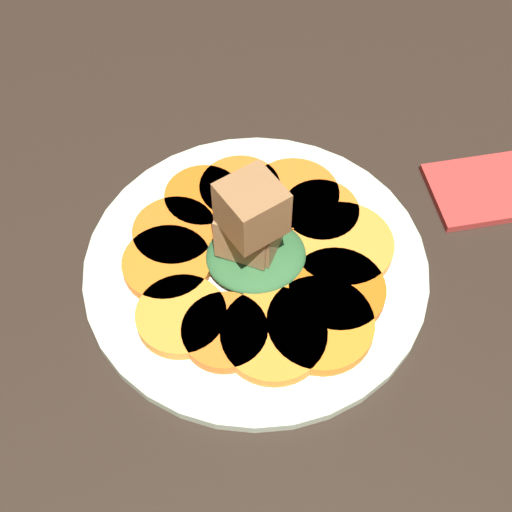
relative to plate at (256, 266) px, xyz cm
name	(u,v)px	position (x,y,z in cm)	size (l,w,h in cm)	color
table_slab	(256,275)	(0.00, 0.00, -1.52)	(120.00, 120.00, 2.00)	black
plate	(256,266)	(0.00, 0.00, 0.00)	(30.92, 30.92, 1.05)	beige
carrot_slice_0	(243,189)	(0.29, 8.18, 1.14)	(7.73, 7.73, 1.11)	orange
carrot_slice_1	(203,198)	(-3.59, 7.81, 1.14)	(7.29, 7.29, 1.11)	orange
carrot_slice_2	(175,233)	(-6.75, 4.23, 1.14)	(7.66, 7.66, 1.11)	orange
carrot_slice_3	(167,264)	(-7.86, 0.92, 1.14)	(7.90, 7.90, 1.11)	orange
carrot_slice_4	(181,316)	(-7.27, -4.56, 1.14)	(7.71, 7.71, 1.11)	orange
carrot_slice_5	(225,332)	(-3.93, -6.74, 1.14)	(7.24, 7.24, 1.11)	orange
carrot_slice_6	(269,336)	(-0.40, -7.79, 1.14)	(8.92, 8.92, 1.11)	orange
carrot_slice_7	(320,324)	(4.04, -7.52, 1.14)	(9.06, 9.06, 1.11)	orange
carrot_slice_8	(337,291)	(6.25, -4.58, 1.14)	(8.40, 8.40, 1.11)	#D35E12
carrot_slice_9	(343,248)	(7.92, -0.35, 1.14)	(9.22, 9.22, 1.11)	orange
carrot_slice_10	(320,212)	(6.88, 4.03, 1.14)	(7.16, 7.16, 1.11)	orange
carrot_slice_11	(294,196)	(4.89, 6.46, 1.14)	(8.56, 8.56, 1.11)	orange
center_pile	(252,232)	(-0.27, 0.20, 5.00)	(8.92, 8.03, 11.16)	#2D6033
fork	(254,320)	(-1.31, -5.86, 0.78)	(19.60, 4.09, 0.40)	silver
napkin	(499,188)	(25.06, 4.70, -0.12)	(13.42, 8.05, 0.80)	#B2332D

